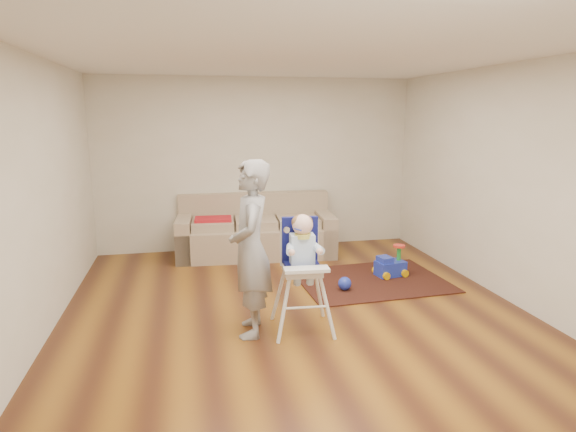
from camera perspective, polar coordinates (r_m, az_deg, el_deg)
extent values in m
plane|color=#442111|center=(5.39, 0.90, -11.33)|extent=(5.50, 5.50, 0.00)
cube|color=beige|center=(7.70, -3.67, 6.11)|extent=(5.00, 0.04, 2.70)
cube|color=beige|center=(5.08, -27.71, 1.72)|extent=(0.04, 5.50, 2.70)
cube|color=beige|center=(6.08, 24.62, 3.48)|extent=(0.04, 5.50, 2.70)
cube|color=white|center=(4.98, 1.01, 18.50)|extent=(5.00, 5.50, 0.04)
cube|color=#B41821|center=(7.24, -8.86, -0.36)|extent=(0.56, 0.38, 0.04)
cube|color=black|center=(6.43, 9.86, -7.52)|extent=(1.92, 1.48, 0.01)
sphere|color=#2135BF|center=(6.00, 6.74, -7.95)|extent=(0.16, 0.16, 0.16)
cylinder|color=#2135BF|center=(4.54, 1.27, -1.62)|extent=(0.02, 0.12, 0.01)
imported|color=gray|center=(4.65, -4.45, -3.93)|extent=(0.49, 0.68, 1.72)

